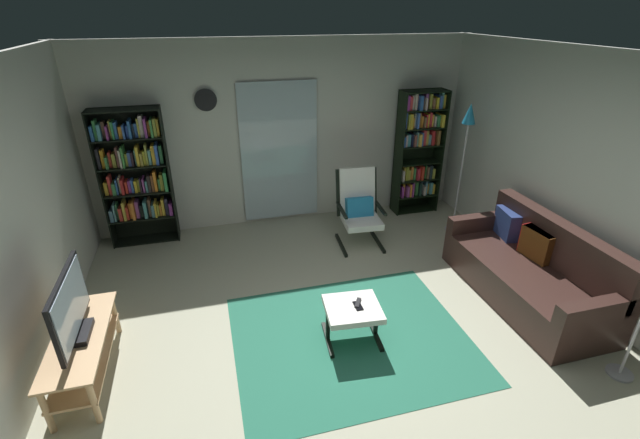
% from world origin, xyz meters
% --- Properties ---
extents(ground_plane, '(7.02, 7.02, 0.00)m').
position_xyz_m(ground_plane, '(0.00, 0.00, 0.00)').
color(ground_plane, '#AAAA90').
extents(wall_back, '(5.60, 0.06, 2.60)m').
position_xyz_m(wall_back, '(0.00, 2.90, 1.30)').
color(wall_back, silver).
rests_on(wall_back, ground).
extents(wall_right, '(0.06, 6.00, 2.60)m').
position_xyz_m(wall_right, '(2.70, 0.00, 1.30)').
color(wall_right, silver).
rests_on(wall_right, ground).
extents(glass_door_panel, '(1.10, 0.01, 2.00)m').
position_xyz_m(glass_door_panel, '(-0.08, 2.83, 1.05)').
color(glass_door_panel, silver).
extents(area_rug, '(2.27, 1.90, 0.01)m').
position_xyz_m(area_rug, '(0.07, 0.02, 0.00)').
color(area_rug, '#266951').
rests_on(area_rug, ground).
extents(tv_stand, '(0.43, 1.20, 0.45)m').
position_xyz_m(tv_stand, '(-2.32, 0.19, 0.30)').
color(tv_stand, tan).
rests_on(tv_stand, ground).
extents(television, '(0.20, 0.88, 0.58)m').
position_xyz_m(television, '(-2.31, 0.18, 0.72)').
color(television, black).
rests_on(television, tv_stand).
extents(bookshelf_near_tv, '(0.86, 0.30, 1.83)m').
position_xyz_m(bookshelf_near_tv, '(-2.02, 2.69, 0.97)').
color(bookshelf_near_tv, black).
rests_on(bookshelf_near_tv, ground).
extents(bookshelf_near_sofa, '(0.68, 0.30, 1.87)m').
position_xyz_m(bookshelf_near_sofa, '(2.00, 2.64, 1.01)').
color(bookshelf_near_sofa, black).
rests_on(bookshelf_near_sofa, ground).
extents(leather_sofa, '(0.85, 1.97, 0.89)m').
position_xyz_m(leather_sofa, '(2.20, 0.19, 0.32)').
color(leather_sofa, '#37221D').
rests_on(leather_sofa, ground).
extents(lounge_armchair, '(0.61, 0.69, 1.02)m').
position_xyz_m(lounge_armchair, '(0.80, 1.88, 0.53)').
color(lounge_armchair, black).
rests_on(lounge_armchair, ground).
extents(ottoman, '(0.56, 0.53, 0.39)m').
position_xyz_m(ottoman, '(0.08, 0.02, 0.32)').
color(ottoman, white).
rests_on(ottoman, ground).
extents(tv_remote, '(0.11, 0.14, 0.02)m').
position_xyz_m(tv_remote, '(0.14, 0.05, 0.40)').
color(tv_remote, black).
rests_on(tv_remote, ottoman).
extents(cell_phone, '(0.07, 0.14, 0.01)m').
position_xyz_m(cell_phone, '(0.12, 0.01, 0.40)').
color(cell_phone, black).
rests_on(cell_phone, ottoman).
extents(floor_lamp_by_shelf, '(0.22, 0.22, 1.83)m').
position_xyz_m(floor_lamp_by_shelf, '(2.26, 1.83, 1.45)').
color(floor_lamp_by_shelf, '#A5A5AD').
rests_on(floor_lamp_by_shelf, ground).
extents(wall_clock, '(0.29, 0.03, 0.29)m').
position_xyz_m(wall_clock, '(-1.03, 2.82, 1.85)').
color(wall_clock, silver).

